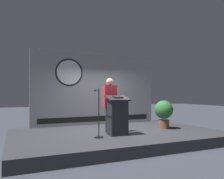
% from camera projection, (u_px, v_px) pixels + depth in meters
% --- Properties ---
extents(ground_plane, '(40.00, 40.00, 0.00)m').
position_uv_depth(ground_plane, '(117.00, 141.00, 7.14)').
color(ground_plane, '#383D47').
extents(stage_platform, '(6.40, 4.00, 0.30)m').
position_uv_depth(stage_platform, '(117.00, 136.00, 7.15)').
color(stage_platform, '#333338').
rests_on(stage_platform, ground).
extents(banner_display, '(5.01, 0.12, 2.80)m').
position_uv_depth(banner_display, '(96.00, 89.00, 8.85)').
color(banner_display, '#9E9EA3').
rests_on(banner_display, stage_platform).
extents(podium, '(0.64, 0.50, 1.16)m').
position_uv_depth(podium, '(118.00, 116.00, 6.55)').
color(podium, '#26262B').
rests_on(podium, stage_platform).
extents(speaker_person, '(0.40, 0.26, 1.68)m').
position_uv_depth(speaker_person, '(110.00, 105.00, 6.97)').
color(speaker_person, black).
rests_on(speaker_person, stage_platform).
extents(microphone_stand, '(0.24, 0.48, 1.35)m').
position_uv_depth(microphone_stand, '(98.00, 121.00, 6.20)').
color(microphone_stand, black).
rests_on(microphone_stand, stage_platform).
extents(potted_plant, '(0.63, 0.63, 0.97)m').
position_uv_depth(potted_plant, '(164.00, 112.00, 7.75)').
color(potted_plant, brown).
rests_on(potted_plant, stage_platform).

